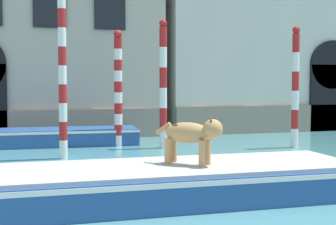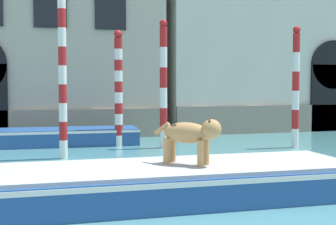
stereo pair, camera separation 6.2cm
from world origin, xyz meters
name	(u,v)px [view 2 (the right image)]	position (x,y,z in m)	size (l,w,h in m)	color
boat_foreground	(173,181)	(3.08, 7.20, 0.31)	(6.66, 2.29, 0.59)	#234C8C
dog_on_deck	(191,134)	(3.38, 7.12, 1.13)	(1.00, 0.92, 0.83)	tan
boat_moored_near_palazzo	(29,137)	(0.64, 15.14, 0.28)	(7.06, 1.93, 0.54)	#234C8C
mooring_pole_0	(62,70)	(1.54, 12.21, 2.35)	(0.22, 0.22, 4.66)	white
mooring_pole_1	(119,88)	(3.41, 14.31, 1.87)	(0.27, 0.27, 3.69)	white
mooring_pole_2	(163,84)	(4.65, 13.45, 2.00)	(0.24, 0.24, 3.97)	white
mooring_pole_3	(296,87)	(8.63, 12.40, 1.90)	(0.23, 0.23, 3.77)	white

